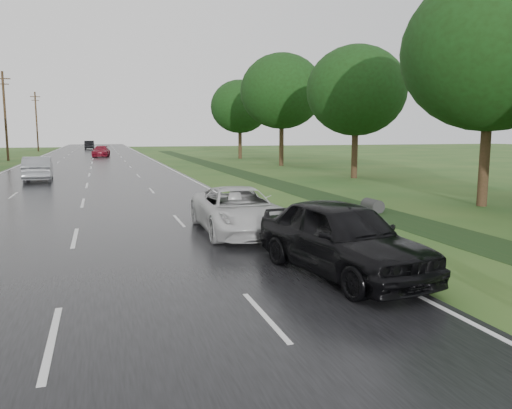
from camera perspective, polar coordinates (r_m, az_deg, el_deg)
The scene contains 17 objects.
ground at distance 8.66m, azimuth -22.32°, elevation -14.44°, with size 220.00×220.00×0.00m, color #244D1B.
road at distance 53.09m, azimuth -18.27°, elevation 4.35°, with size 14.00×180.00×0.04m, color black.
edge_stripe_east at distance 53.41m, azimuth -11.00°, elevation 4.66°, with size 0.12×180.00×0.01m, color silver.
edge_stripe_west at distance 53.62m, azimuth -25.51°, elevation 4.03°, with size 0.12×180.00×0.01m, color silver.
center_line at distance 53.09m, azimuth -18.27°, elevation 4.38°, with size 0.12×180.00×0.01m, color silver.
drainage_ditch at distance 28.92m, azimuth 4.40°, elevation 1.85°, with size 2.20×120.00×0.56m.
utility_pole_far at distance 63.81m, azimuth -26.75°, elevation 9.13°, with size 1.60×0.26×10.00m.
utility_pole_distant at distance 93.55m, azimuth -23.79°, elevation 8.76°, with size 1.60×0.26×10.00m.
tree_east_b at distance 24.42m, azimuth 25.32°, elevation 15.56°, with size 7.60×7.60×10.11m.
tree_east_c at distance 36.50m, azimuth 11.39°, elevation 12.63°, with size 7.00×7.00×9.29m.
tree_east_d at distance 49.17m, azimuth 2.97°, elevation 12.79°, with size 8.00×8.00×10.76m.
tree_east_f at distance 62.33m, azimuth -1.85°, elevation 11.12°, with size 7.20×7.20×9.62m.
white_pickup at distance 16.08m, azimuth -2.04°, elevation -0.65°, with size 2.40×5.21×1.45m, color silver.
dark_sedan at distance 11.48m, azimuth 9.78°, elevation -3.71°, with size 2.02×5.03×1.71m, color black.
silver_sedan at distance 36.42m, azimuth -23.65°, elevation 3.78°, with size 1.71×4.90×1.62m, color gray.
far_car_red at distance 69.74m, azimuth -17.29°, elevation 5.83°, with size 2.00×4.92×1.43m, color maroon.
far_car_dark at distance 100.77m, azimuth -18.50°, elevation 6.47°, with size 1.72×4.94×1.63m, color black.
Camera 1 is at (0.84, -7.99, 3.25)m, focal length 35.00 mm.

